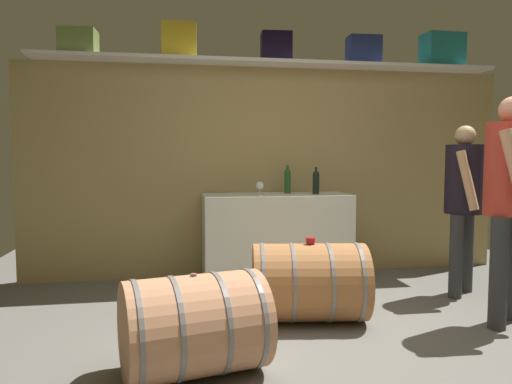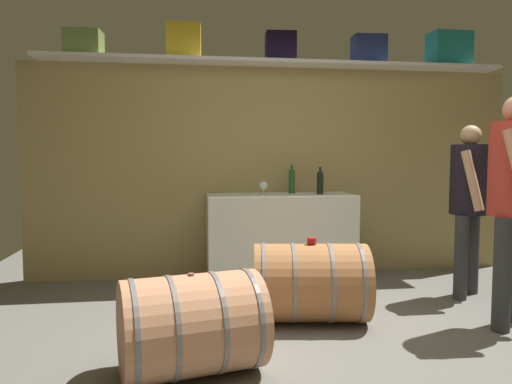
{
  "view_description": "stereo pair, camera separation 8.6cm",
  "coord_description": "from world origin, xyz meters",
  "px_view_note": "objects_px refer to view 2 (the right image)",
  "views": [
    {
      "loc": [
        -1.0,
        -2.64,
        1.25
      ],
      "look_at": [
        -0.46,
        0.55,
        1.01
      ],
      "focal_mm": 33.43,
      "sensor_mm": 36.0,
      "label": 1
    },
    {
      "loc": [
        -0.92,
        -2.66,
        1.25
      ],
      "look_at": [
        -0.46,
        0.55,
        1.01
      ],
      "focal_mm": 33.43,
      "sensor_mm": 36.0,
      "label": 2
    }
  ],
  "objects_px": {
    "work_cabinet": "(280,238)",
    "winemaker_pouring": "(470,192)",
    "toolcase_yellow": "(184,42)",
    "wine_glass": "(263,186)",
    "wine_barrel_far": "(192,325)",
    "toolcase_navy": "(369,50)",
    "wine_bottle_green": "(292,180)",
    "toolcase_olive": "(84,44)",
    "wine_bottle_dark": "(320,182)",
    "toolcase_black": "(281,47)",
    "toolcase_teal": "(449,50)",
    "wine_barrel_near": "(310,282)",
    "tasting_cup": "(311,241)"
  },
  "relations": [
    {
      "from": "work_cabinet",
      "to": "wine_glass",
      "type": "relative_size",
      "value": 11.12
    },
    {
      "from": "toolcase_navy",
      "to": "toolcase_black",
      "type": "bearing_deg",
      "value": -176.49
    },
    {
      "from": "wine_bottle_green",
      "to": "wine_bottle_dark",
      "type": "height_order",
      "value": "wine_bottle_green"
    },
    {
      "from": "wine_bottle_green",
      "to": "wine_barrel_near",
      "type": "xyz_separation_m",
      "value": [
        -0.13,
        -1.28,
        -0.71
      ]
    },
    {
      "from": "wine_barrel_near",
      "to": "wine_bottle_green",
      "type": "bearing_deg",
      "value": 91.81
    },
    {
      "from": "toolcase_black",
      "to": "work_cabinet",
      "type": "relative_size",
      "value": 0.21
    },
    {
      "from": "toolcase_navy",
      "to": "work_cabinet",
      "type": "xyz_separation_m",
      "value": [
        -0.97,
        -0.2,
        -1.91
      ]
    },
    {
      "from": "wine_bottle_dark",
      "to": "wine_glass",
      "type": "height_order",
      "value": "wine_bottle_dark"
    },
    {
      "from": "toolcase_navy",
      "to": "wine_barrel_near",
      "type": "height_order",
      "value": "toolcase_navy"
    },
    {
      "from": "wine_glass",
      "to": "wine_barrel_far",
      "type": "relative_size",
      "value": 0.15
    },
    {
      "from": "wine_bottle_green",
      "to": "wine_glass",
      "type": "distance_m",
      "value": 0.36
    },
    {
      "from": "toolcase_olive",
      "to": "winemaker_pouring",
      "type": "relative_size",
      "value": 0.22
    },
    {
      "from": "toolcase_teal",
      "to": "wine_barrel_near",
      "type": "bearing_deg",
      "value": -145.02
    },
    {
      "from": "toolcase_black",
      "to": "wine_bottle_green",
      "type": "height_order",
      "value": "toolcase_black"
    },
    {
      "from": "toolcase_teal",
      "to": "toolcase_black",
      "type": "bearing_deg",
      "value": 178.54
    },
    {
      "from": "toolcase_teal",
      "to": "wine_bottle_dark",
      "type": "height_order",
      "value": "toolcase_teal"
    },
    {
      "from": "toolcase_navy",
      "to": "winemaker_pouring",
      "type": "relative_size",
      "value": 0.22
    },
    {
      "from": "toolcase_navy",
      "to": "wine_barrel_near",
      "type": "xyz_separation_m",
      "value": [
        -0.96,
        -1.37,
        -2.05
      ]
    },
    {
      "from": "wine_bottle_dark",
      "to": "wine_bottle_green",
      "type": "bearing_deg",
      "value": 150.16
    },
    {
      "from": "wine_barrel_far",
      "to": "winemaker_pouring",
      "type": "distance_m",
      "value": 2.79
    },
    {
      "from": "tasting_cup",
      "to": "wine_bottle_dark",
      "type": "bearing_deg",
      "value": 71.29
    },
    {
      "from": "wine_bottle_green",
      "to": "toolcase_olive",
      "type": "bearing_deg",
      "value": 177.43
    },
    {
      "from": "toolcase_yellow",
      "to": "wine_glass",
      "type": "xyz_separation_m",
      "value": [
        0.75,
        -0.26,
        -1.41
      ]
    },
    {
      "from": "work_cabinet",
      "to": "wine_glass",
      "type": "height_order",
      "value": "wine_glass"
    },
    {
      "from": "winemaker_pouring",
      "to": "toolcase_navy",
      "type": "bearing_deg",
      "value": -95.75
    },
    {
      "from": "wine_bottle_dark",
      "to": "wine_glass",
      "type": "xyz_separation_m",
      "value": [
        -0.57,
        -0.02,
        -0.04
      ]
    },
    {
      "from": "toolcase_yellow",
      "to": "winemaker_pouring",
      "type": "xyz_separation_m",
      "value": [
        2.48,
        -0.94,
        -1.43
      ]
    },
    {
      "from": "toolcase_navy",
      "to": "wine_bottle_green",
      "type": "relative_size",
      "value": 1.16
    },
    {
      "from": "toolcase_teal",
      "to": "toolcase_yellow",
      "type": "bearing_deg",
      "value": 178.54
    },
    {
      "from": "work_cabinet",
      "to": "winemaker_pouring",
      "type": "xyz_separation_m",
      "value": [
        1.55,
        -0.74,
        0.5
      ]
    },
    {
      "from": "toolcase_olive",
      "to": "toolcase_yellow",
      "type": "xyz_separation_m",
      "value": [
        0.94,
        0.0,
        0.05
      ]
    },
    {
      "from": "toolcase_black",
      "to": "wine_barrel_far",
      "type": "height_order",
      "value": "toolcase_black"
    },
    {
      "from": "toolcase_black",
      "to": "wine_barrel_near",
      "type": "relative_size",
      "value": 0.33
    },
    {
      "from": "toolcase_teal",
      "to": "work_cabinet",
      "type": "bearing_deg",
      "value": -175.44
    },
    {
      "from": "toolcase_navy",
      "to": "wine_bottle_dark",
      "type": "xyz_separation_m",
      "value": [
        -0.57,
        -0.24,
        -1.35
      ]
    },
    {
      "from": "toolcase_teal",
      "to": "wine_glass",
      "type": "relative_size",
      "value": 3.19
    },
    {
      "from": "wine_barrel_near",
      "to": "wine_bottle_dark",
      "type": "bearing_deg",
      "value": 78.79
    },
    {
      "from": "toolcase_yellow",
      "to": "wine_glass",
      "type": "distance_m",
      "value": 1.61
    },
    {
      "from": "toolcase_yellow",
      "to": "toolcase_navy",
      "type": "relative_size",
      "value": 1.01
    },
    {
      "from": "wine_bottle_dark",
      "to": "wine_barrel_far",
      "type": "xyz_separation_m",
      "value": [
        -1.28,
        -1.89,
        -0.7
      ]
    },
    {
      "from": "wine_barrel_far",
      "to": "wine_bottle_dark",
      "type": "bearing_deg",
      "value": 43.22
    },
    {
      "from": "work_cabinet",
      "to": "tasting_cup",
      "type": "distance_m",
      "value": 1.18
    },
    {
      "from": "wine_glass",
      "to": "toolcase_olive",
      "type": "bearing_deg",
      "value": 171.26
    },
    {
      "from": "toolcase_yellow",
      "to": "toolcase_navy",
      "type": "xyz_separation_m",
      "value": [
        1.89,
        0.0,
        -0.02
      ]
    },
    {
      "from": "wine_barrel_far",
      "to": "winemaker_pouring",
      "type": "relative_size",
      "value": 0.59
    },
    {
      "from": "toolcase_olive",
      "to": "wine_bottle_green",
      "type": "relative_size",
      "value": 1.16
    },
    {
      "from": "toolcase_olive",
      "to": "tasting_cup",
      "type": "xyz_separation_m",
      "value": [
        1.88,
        -1.37,
        -1.7
      ]
    },
    {
      "from": "toolcase_olive",
      "to": "wine_bottle_dark",
      "type": "height_order",
      "value": "toolcase_olive"
    },
    {
      "from": "toolcase_black",
      "to": "winemaker_pouring",
      "type": "xyz_separation_m",
      "value": [
        1.52,
        -0.94,
        -1.41
      ]
    },
    {
      "from": "wine_barrel_far",
      "to": "tasting_cup",
      "type": "relative_size",
      "value": 12.95
    }
  ]
}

